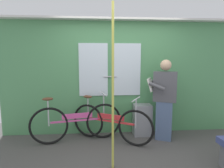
# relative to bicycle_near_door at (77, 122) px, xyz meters

# --- Properties ---
(ground_plane) EXTENTS (5.97, 4.33, 0.04)m
(ground_plane) POSITION_rel_bicycle_near_door_xyz_m (0.88, -0.93, -0.40)
(ground_plane) COLOR #474442
(train_door_wall) EXTENTS (4.97, 0.28, 2.43)m
(train_door_wall) POSITION_rel_bicycle_near_door_xyz_m (0.87, 0.43, 0.88)
(train_door_wall) COLOR #4C8C56
(train_door_wall) RESTS_ON ground_plane
(bicycle_near_door) EXTENTS (1.76, 0.53, 0.93)m
(bicycle_near_door) POSITION_rel_bicycle_near_door_xyz_m (0.00, 0.00, 0.00)
(bicycle_near_door) COLOR black
(bicycle_near_door) RESTS_ON ground_plane
(bicycle_leaning_behind) EXTENTS (1.52, 0.88, 0.90)m
(bicycle_leaning_behind) POSITION_rel_bicycle_near_door_xyz_m (0.65, -0.05, -0.01)
(bicycle_leaning_behind) COLOR black
(bicycle_leaning_behind) RESTS_ON ground_plane
(passenger_reading_newspaper) EXTENTS (0.62, 0.55, 1.60)m
(passenger_reading_newspaper) POSITION_rel_bicycle_near_door_xyz_m (1.71, -0.05, 0.46)
(passenger_reading_newspaper) COLOR slate
(passenger_reading_newspaper) RESTS_ON ground_plane
(trash_bin_by_wall) EXTENTS (0.37, 0.28, 0.66)m
(trash_bin_by_wall) POSITION_rel_bicycle_near_door_xyz_m (1.35, 0.21, -0.05)
(trash_bin_by_wall) COLOR gray
(trash_bin_by_wall) RESTS_ON ground_plane
(handrail_pole) EXTENTS (0.04, 0.04, 2.39)m
(handrail_pole) POSITION_rel_bicycle_near_door_xyz_m (0.62, -0.98, 0.81)
(handrail_pole) COLOR #C6C14C
(handrail_pole) RESTS_ON ground_plane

